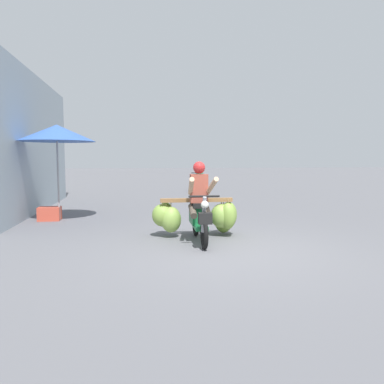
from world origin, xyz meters
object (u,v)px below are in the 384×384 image
Objects in this scene: motorbike_main_loaded at (200,214)px; produce_crate at (50,214)px; market_umbrella_near_shop at (57,133)px; motorbike_distant_ahead_left at (199,180)px.

motorbike_main_loaded is 3.30× the size of produce_crate.
motorbike_main_loaded is at bearing -38.92° from market_umbrella_near_shop.
market_umbrella_near_shop is 4.49× the size of produce_crate.
market_umbrella_near_shop is at bearing -12.97° from produce_crate.
motorbike_main_loaded is 10.88m from motorbike_distant_ahead_left.
market_umbrella_near_shop is (-5.13, -8.05, 1.73)m from motorbike_distant_ahead_left.
motorbike_distant_ahead_left is 0.64× the size of market_umbrella_near_shop.
market_umbrella_near_shop reaches higher than motorbike_main_loaded.
motorbike_main_loaded is 4.52m from produce_crate.
motorbike_main_loaded reaches higher than motorbike_distant_ahead_left.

